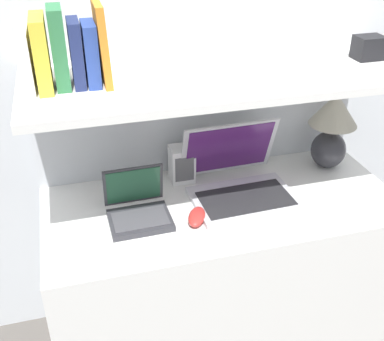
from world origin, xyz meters
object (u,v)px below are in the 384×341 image
at_px(table_lamp, 332,125).
at_px(laptop_large, 239,182).
at_px(book_yellow, 41,53).
at_px(book_orange, 102,44).
at_px(router_box, 182,164).
at_px(book_blue, 91,54).
at_px(book_green, 59,48).
at_px(computer_mouse, 197,217).
at_px(laptop_small, 138,209).
at_px(book_navy, 76,53).
at_px(shelf_gadget, 369,48).
at_px(book_white, 26,60).

height_order(table_lamp, laptop_large, table_lamp).
bearing_deg(book_yellow, book_orange, 0.00).
xyz_separation_m(router_box, book_blue, (-0.31, -0.13, 0.50)).
distance_m(table_lamp, book_green, 1.09).
xyz_separation_m(computer_mouse, router_box, (0.02, 0.28, 0.05)).
xyz_separation_m(book_green, book_blue, (0.09, 0.00, -0.02)).
relative_size(laptop_small, book_green, 0.91).
distance_m(computer_mouse, router_box, 0.29).
xyz_separation_m(book_green, book_navy, (0.05, 0.00, -0.02)).
relative_size(router_box, shelf_gadget, 1.45).
relative_size(laptop_large, book_navy, 1.97).
xyz_separation_m(table_lamp, laptop_large, (-0.43, -0.11, -0.14)).
height_order(laptop_large, router_box, laptop_large).
xyz_separation_m(book_yellow, book_green, (0.05, 0.00, 0.01)).
xyz_separation_m(table_lamp, book_white, (-1.11, -0.08, 0.38)).
xyz_separation_m(book_green, book_orange, (0.13, 0.00, 0.00)).
bearing_deg(laptop_small, laptop_large, 7.39).
bearing_deg(laptop_small, computer_mouse, -20.60).
relative_size(book_green, book_blue, 1.27).
bearing_deg(book_orange, shelf_gadget, 0.00).
relative_size(laptop_large, book_white, 2.15).
relative_size(computer_mouse, router_box, 0.90).
xyz_separation_m(table_lamp, shelf_gadget, (0.04, -0.08, 0.33)).
distance_m(computer_mouse, book_blue, 0.64).
distance_m(laptop_large, book_yellow, 0.83).
bearing_deg(laptop_large, book_white, 177.81).
bearing_deg(book_yellow, book_white, 180.00).
height_order(laptop_small, book_white, book_white).
distance_m(laptop_small, computer_mouse, 0.21).
relative_size(laptop_large, shelf_gadget, 3.93).
height_order(laptop_large, shelf_gadget, shelf_gadget).
distance_m(book_green, shelf_gadget, 1.06).
height_order(book_white, book_blue, book_blue).
bearing_deg(shelf_gadget, router_box, 168.52).
xyz_separation_m(book_navy, book_blue, (0.04, 0.00, -0.01)).
relative_size(laptop_large, book_yellow, 1.82).
bearing_deg(book_green, router_box, 18.23).
height_order(laptop_large, book_green, book_green).
bearing_deg(table_lamp, laptop_small, -169.15).
relative_size(router_box, book_green, 0.61).
bearing_deg(book_green, book_yellow, 180.00).
bearing_deg(book_blue, book_orange, 0.00).
xyz_separation_m(book_white, book_orange, (0.22, 0.00, 0.03)).
bearing_deg(book_blue, shelf_gadget, 0.00).
relative_size(router_box, book_navy, 0.73).
bearing_deg(book_navy, book_green, 180.00).
xyz_separation_m(computer_mouse, book_green, (-0.38, 0.15, 0.58)).
height_order(book_white, book_yellow, book_yellow).
distance_m(laptop_small, book_navy, 0.56).
bearing_deg(book_navy, table_lamp, 4.77).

